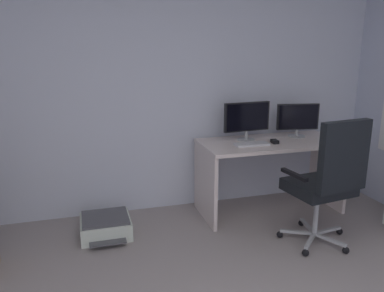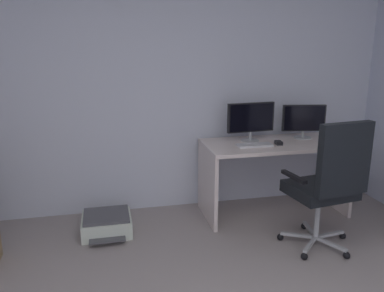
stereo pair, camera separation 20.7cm
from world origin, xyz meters
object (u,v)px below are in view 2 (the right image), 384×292
(monitor_secondary, at_px, (304,120))
(printer, at_px, (107,224))
(keyboard, at_px, (255,145))
(monitor_main, at_px, (251,119))
(computer_mouse, at_px, (279,143))
(office_chair, at_px, (329,181))
(desk, at_px, (274,162))

(monitor_secondary, relative_size, printer, 0.89)
(keyboard, distance_m, printer, 1.59)
(monitor_main, bearing_deg, keyboard, -98.39)
(monitor_secondary, bearing_deg, printer, -174.35)
(computer_mouse, bearing_deg, monitor_main, 147.59)
(office_chair, bearing_deg, keyboard, 115.87)
(monitor_main, bearing_deg, office_chair, -70.57)
(monitor_main, height_order, monitor_secondary, monitor_main)
(monitor_secondary, bearing_deg, office_chair, -104.96)
(desk, bearing_deg, printer, -176.64)
(monitor_secondary, xyz_separation_m, keyboard, (-0.61, -0.20, -0.19))
(desk, bearing_deg, office_chair, -83.23)
(office_chair, bearing_deg, printer, 157.69)
(computer_mouse, bearing_deg, printer, -172.17)
(monitor_main, bearing_deg, printer, -172.14)
(computer_mouse, xyz_separation_m, printer, (-1.69, -0.02, -0.68))
(keyboard, height_order, printer, keyboard)
(keyboard, xyz_separation_m, printer, (-1.44, -0.01, -0.67))
(monitor_secondary, bearing_deg, desk, -163.68)
(computer_mouse, distance_m, printer, 1.82)
(desk, relative_size, monitor_secondary, 3.23)
(monitor_main, distance_m, computer_mouse, 0.36)
(desk, distance_m, monitor_secondary, 0.54)
(monitor_secondary, relative_size, computer_mouse, 4.47)
(desk, distance_m, computer_mouse, 0.24)
(keyboard, relative_size, computer_mouse, 3.40)
(desk, xyz_separation_m, monitor_secondary, (0.35, 0.10, 0.40))
(monitor_main, relative_size, office_chair, 0.44)
(computer_mouse, bearing_deg, desk, 92.49)
(desk, distance_m, keyboard, 0.35)
(printer, bearing_deg, keyboard, 0.23)
(monitor_secondary, distance_m, office_chair, 1.03)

